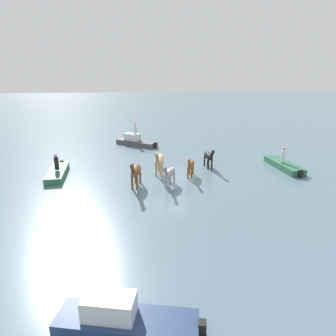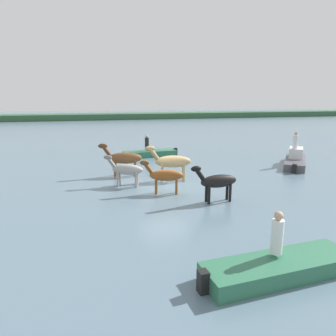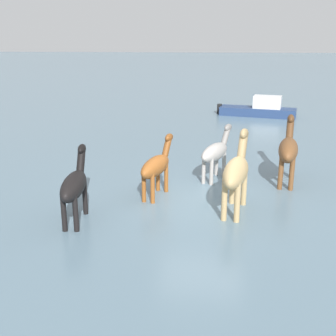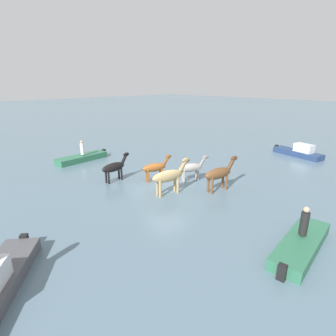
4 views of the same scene
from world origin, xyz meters
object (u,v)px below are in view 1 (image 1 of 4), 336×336
Objects in this scene: boat_dinghy_port at (284,166)px; person_helmsman_aft at (56,162)px; horse_rear_stallion at (191,165)px; horse_gray_outer at (136,171)px; boat_launch_far at (136,142)px; boat_skiff_near at (58,174)px; boat_motor_center at (124,321)px; person_spotter_bow at (135,129)px; horse_lead at (209,156)px; horse_dun_straggler at (170,173)px; horse_pinto_flank at (159,160)px; person_watcher_seated at (283,155)px.

person_helmsman_aft is at bearing 86.21° from boat_dinghy_port.
person_helmsman_aft is (0.97, 9.80, 0.20)m from horse_rear_stallion.
horse_rear_stallion is 4.32m from horse_gray_outer.
boat_launch_far is 10.88m from boat_skiff_near.
boat_skiff_near is 0.98× the size of boat_motor_center.
boat_dinghy_port is 3.85× the size of person_spotter_bow.
person_helmsman_aft reaches higher than horse_rear_stallion.
person_spotter_bow is (8.32, 5.87, 0.76)m from horse_lead.
boat_launch_far is (11.97, -0.01, -0.79)m from horse_gray_outer.
horse_gray_outer is at bearing -113.70° from person_helmsman_aft.
boat_skiff_near is (2.94, 8.15, -0.76)m from horse_dun_straggler.
horse_rear_stallion is 0.47× the size of boat_motor_center.
horse_pinto_flank is at bearing -85.63° from boat_motor_center.
boat_skiff_near is at bearing -90.06° from horse_lead.
horse_pinto_flank is at bearing -90.23° from person_helmsman_aft.
boat_motor_center is at bearing 135.20° from boat_dinghy_port.
boat_launch_far reaches higher than boat_skiff_near.
boat_launch_far is at bearing -169.27° from horse_gray_outer.
boat_skiff_near is (0.31, 7.64, -0.95)m from horse_pinto_flank.
person_spotter_bow reaches higher than person_watcher_seated.
horse_pinto_flank reaches higher than boat_dinghy_port.
horse_rear_stallion is 11.17m from boat_launch_far.
horse_pinto_flank is at bearing 138.00° from boat_launch_far.
person_spotter_bow is 10.99m from person_helmsman_aft.
horse_gray_outer is 6.57m from boat_skiff_near.
horse_rear_stallion is at bearing -95.34° from boat_motor_center.
person_watcher_seated is at bearing 103.59° from horse_pinto_flank.
horse_rear_stallion is at bearing 79.46° from horse_pinto_flank.
boat_dinghy_port is at bearing 78.84° from horse_lead.
horse_lead is at bearing 162.21° from boat_launch_far.
person_spotter_bow is 1.00× the size of person_watcher_seated.
horse_gray_outer reaches higher than horse_lead.
horse_rear_stallion is at bearing -158.66° from person_spotter_bow.
horse_gray_outer is 0.59× the size of boat_launch_far.
person_spotter_bow reaches higher than boat_dinghy_port.
horse_dun_straggler is 12.23m from person_spotter_bow.
horse_dun_straggler is 0.47× the size of boat_skiff_near.
horse_dun_straggler is 9.87m from person_watcher_seated.
horse_dun_straggler is at bearing 138.08° from boat_launch_far.
horse_rear_stallion is 8.01m from boat_dinghy_port.
horse_rear_stallion is at bearing 98.66° from person_watcher_seated.
person_helmsman_aft is 1.00× the size of person_watcher_seated.
boat_skiff_near is at bearing -56.37° from boat_motor_center.
boat_dinghy_port is at bearing 113.72° from horse_gray_outer.
boat_dinghy_port is at bearing 131.21° from horse_dun_straggler.
boat_launch_far is at bearing -142.04° from horse_rear_stallion.
boat_dinghy_port is at bearing -127.45° from person_spotter_bow.
boat_launch_far is 11.09m from person_helmsman_aft.
boat_launch_far is 3.70× the size of person_spotter_bow.
boat_motor_center is (-14.55, -5.47, 0.14)m from boat_skiff_near.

